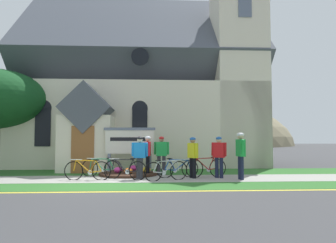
{
  "coord_description": "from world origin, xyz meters",
  "views": [
    {
      "loc": [
        1.6,
        -10.27,
        1.55
      ],
      "look_at": [
        2.27,
        2.56,
        2.26
      ],
      "focal_mm": 32.21,
      "sensor_mm": 36.0,
      "label": 1
    }
  ],
  "objects_px": {
    "church_sign": "(130,142)",
    "bicycle_black": "(125,169)",
    "cyclist_in_blue_jersey": "(148,152)",
    "bicycle_red": "(177,168)",
    "bicycle_blue": "(166,170)",
    "cyclist_in_green_jersey": "(140,154)",
    "cyclist_in_yellow_jersey": "(241,152)",
    "cyclist_in_red_jersey": "(161,153)",
    "cyclist_in_orange_jersey": "(193,154)",
    "bicycle_green": "(206,168)",
    "bicycle_silver": "(102,168)",
    "bicycle_yellow": "(88,170)",
    "roadside_conifer": "(244,81)",
    "cyclist_in_white_jersey": "(219,154)"
  },
  "relations": [
    {
      "from": "bicycle_green",
      "to": "bicycle_blue",
      "type": "relative_size",
      "value": 1.04
    },
    {
      "from": "bicycle_green",
      "to": "cyclist_in_white_jersey",
      "type": "distance_m",
      "value": 0.77
    },
    {
      "from": "cyclist_in_green_jersey",
      "to": "bicycle_black",
      "type": "bearing_deg",
      "value": -171.57
    },
    {
      "from": "cyclist_in_green_jersey",
      "to": "cyclist_in_red_jersey",
      "type": "bearing_deg",
      "value": 54.52
    },
    {
      "from": "cyclist_in_yellow_jersey",
      "to": "bicycle_red",
      "type": "bearing_deg",
      "value": 161.88
    },
    {
      "from": "cyclist_in_green_jersey",
      "to": "cyclist_in_blue_jersey",
      "type": "bearing_deg",
      "value": 76.13
    },
    {
      "from": "bicycle_silver",
      "to": "cyclist_in_yellow_jersey",
      "type": "distance_m",
      "value": 5.48
    },
    {
      "from": "bicycle_green",
      "to": "cyclist_in_orange_jersey",
      "type": "height_order",
      "value": "cyclist_in_orange_jersey"
    },
    {
      "from": "bicycle_blue",
      "to": "cyclist_in_green_jersey",
      "type": "xyz_separation_m",
      "value": [
        -0.98,
        0.45,
        0.57
      ]
    },
    {
      "from": "bicycle_silver",
      "to": "cyclist_in_orange_jersey",
      "type": "distance_m",
      "value": 3.68
    },
    {
      "from": "cyclist_in_yellow_jersey",
      "to": "roadside_conifer",
      "type": "height_order",
      "value": "roadside_conifer"
    },
    {
      "from": "bicycle_yellow",
      "to": "cyclist_in_green_jersey",
      "type": "xyz_separation_m",
      "value": [
        1.91,
        0.18,
        0.57
      ]
    },
    {
      "from": "cyclist_in_yellow_jersey",
      "to": "cyclist_in_green_jersey",
      "type": "bearing_deg",
      "value": 174.89
    },
    {
      "from": "cyclist_in_yellow_jersey",
      "to": "roadside_conifer",
      "type": "relative_size",
      "value": 0.2
    },
    {
      "from": "bicycle_yellow",
      "to": "bicycle_red",
      "type": "bearing_deg",
      "value": 10.09
    },
    {
      "from": "cyclist_in_white_jersey",
      "to": "cyclist_in_orange_jersey",
      "type": "xyz_separation_m",
      "value": [
        -1.03,
        -0.01,
        -0.02
      ]
    },
    {
      "from": "bicycle_red",
      "to": "cyclist_in_red_jersey",
      "type": "xyz_separation_m",
      "value": [
        -0.6,
        0.79,
        0.58
      ]
    },
    {
      "from": "cyclist_in_red_jersey",
      "to": "cyclist_in_yellow_jersey",
      "type": "distance_m",
      "value": 3.32
    },
    {
      "from": "cyclist_in_yellow_jersey",
      "to": "bicycle_silver",
      "type": "bearing_deg",
      "value": 168.85
    },
    {
      "from": "bicycle_green",
      "to": "cyclist_in_yellow_jersey",
      "type": "relative_size",
      "value": 0.96
    },
    {
      "from": "bicycle_blue",
      "to": "cyclist_in_white_jersey",
      "type": "height_order",
      "value": "cyclist_in_white_jersey"
    },
    {
      "from": "cyclist_in_orange_jersey",
      "to": "roadside_conifer",
      "type": "height_order",
      "value": "roadside_conifer"
    },
    {
      "from": "church_sign",
      "to": "bicycle_black",
      "type": "bearing_deg",
      "value": -90.81
    },
    {
      "from": "bicycle_red",
      "to": "bicycle_silver",
      "type": "bearing_deg",
      "value": 174.48
    },
    {
      "from": "bicycle_silver",
      "to": "cyclist_in_orange_jersey",
      "type": "height_order",
      "value": "cyclist_in_orange_jersey"
    },
    {
      "from": "bicycle_green",
      "to": "bicycle_yellow",
      "type": "height_order",
      "value": "bicycle_green"
    },
    {
      "from": "cyclist_in_yellow_jersey",
      "to": "cyclist_in_blue_jersey",
      "type": "height_order",
      "value": "cyclist_in_yellow_jersey"
    },
    {
      "from": "bicycle_black",
      "to": "cyclist_in_red_jersey",
      "type": "height_order",
      "value": "cyclist_in_red_jersey"
    },
    {
      "from": "bicycle_green",
      "to": "cyclist_in_yellow_jersey",
      "type": "height_order",
      "value": "cyclist_in_yellow_jersey"
    },
    {
      "from": "cyclist_in_red_jersey",
      "to": "cyclist_in_orange_jersey",
      "type": "distance_m",
      "value": 1.6
    },
    {
      "from": "bicycle_red",
      "to": "bicycle_blue",
      "type": "distance_m",
      "value": 1.0
    },
    {
      "from": "bicycle_yellow",
      "to": "bicycle_silver",
      "type": "distance_m",
      "value": 0.96
    },
    {
      "from": "bicycle_yellow",
      "to": "cyclist_in_yellow_jersey",
      "type": "distance_m",
      "value": 5.75
    },
    {
      "from": "bicycle_blue",
      "to": "cyclist_in_yellow_jersey",
      "type": "bearing_deg",
      "value": 2.31
    },
    {
      "from": "bicycle_red",
      "to": "cyclist_in_green_jersey",
      "type": "distance_m",
      "value": 1.63
    },
    {
      "from": "cyclist_in_yellow_jersey",
      "to": "roadside_conifer",
      "type": "bearing_deg",
      "value": 71.9
    },
    {
      "from": "church_sign",
      "to": "bicycle_blue",
      "type": "xyz_separation_m",
      "value": [
        1.5,
        -2.28,
        -1.0
      ]
    },
    {
      "from": "bicycle_red",
      "to": "cyclist_in_white_jersey",
      "type": "distance_m",
      "value": 1.73
    },
    {
      "from": "bicycle_red",
      "to": "cyclist_in_red_jersey",
      "type": "bearing_deg",
      "value": 127.44
    },
    {
      "from": "cyclist_in_yellow_jersey",
      "to": "cyclist_in_orange_jersey",
      "type": "bearing_deg",
      "value": 164.66
    },
    {
      "from": "bicycle_blue",
      "to": "cyclist_in_green_jersey",
      "type": "height_order",
      "value": "cyclist_in_green_jersey"
    },
    {
      "from": "bicycle_red",
      "to": "roadside_conifer",
      "type": "distance_m",
      "value": 11.17
    },
    {
      "from": "bicycle_yellow",
      "to": "cyclist_in_red_jersey",
      "type": "height_order",
      "value": "cyclist_in_red_jersey"
    },
    {
      "from": "cyclist_in_red_jersey",
      "to": "cyclist_in_green_jersey",
      "type": "distance_m",
      "value": 1.49
    },
    {
      "from": "cyclist_in_yellow_jersey",
      "to": "cyclist_in_blue_jersey",
      "type": "relative_size",
      "value": 1.08
    },
    {
      "from": "bicycle_black",
      "to": "bicycle_red",
      "type": "bearing_deg",
      "value": 14.0
    },
    {
      "from": "church_sign",
      "to": "cyclist_in_blue_jersey",
      "type": "bearing_deg",
      "value": -40.08
    },
    {
      "from": "bicycle_yellow",
      "to": "cyclist_in_white_jersey",
      "type": "relative_size",
      "value": 1.08
    },
    {
      "from": "cyclist_in_red_jersey",
      "to": "cyclist_in_yellow_jersey",
      "type": "bearing_deg",
      "value": -27.89
    },
    {
      "from": "bicycle_blue",
      "to": "cyclist_in_yellow_jersey",
      "type": "distance_m",
      "value": 2.89
    }
  ]
}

